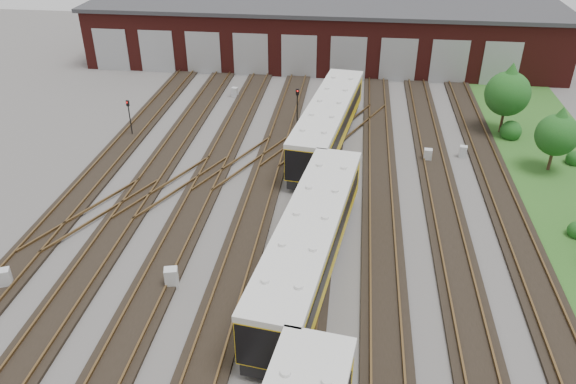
# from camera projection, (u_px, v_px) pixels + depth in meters

# --- Properties ---
(ground) EXTENTS (120.00, 120.00, 0.00)m
(ground) POSITION_uv_depth(u_px,v_px,m) (268.00, 293.00, 29.07)
(ground) COLOR #4B4845
(ground) RESTS_ON ground
(track_network) EXTENTS (30.40, 70.00, 0.33)m
(track_network) POSITION_uv_depth(u_px,v_px,m) (266.00, 284.00, 29.53)
(track_network) COLOR black
(track_network) RESTS_ON ground
(maintenance_shed) EXTENTS (51.00, 12.50, 6.35)m
(maintenance_shed) POSITION_uv_depth(u_px,v_px,m) (323.00, 32.00, 61.66)
(maintenance_shed) COLOR #4A1512
(maintenance_shed) RESTS_ON ground
(metro_train) EXTENTS (5.01, 48.21, 3.30)m
(metro_train) POSITION_uv_depth(u_px,v_px,m) (310.00, 242.00, 29.54)
(metro_train) COLOR black
(metro_train) RESTS_ON ground
(signal_mast_0) EXTENTS (0.26, 0.24, 3.06)m
(signal_mast_0) POSITION_uv_depth(u_px,v_px,m) (129.00, 114.00, 44.88)
(signal_mast_0) COLOR black
(signal_mast_0) RESTS_ON ground
(signal_mast_1) EXTENTS (0.28, 0.26, 2.93)m
(signal_mast_1) POSITION_uv_depth(u_px,v_px,m) (300.00, 143.00, 40.28)
(signal_mast_1) COLOR black
(signal_mast_1) RESTS_ON ground
(signal_mast_2) EXTENTS (0.28, 0.27, 3.27)m
(signal_mast_2) POSITION_uv_depth(u_px,v_px,m) (297.00, 103.00, 46.59)
(signal_mast_2) COLOR black
(signal_mast_2) RESTS_ON ground
(signal_mast_3) EXTENTS (0.23, 0.21, 2.74)m
(signal_mast_3) POSITION_uv_depth(u_px,v_px,m) (323.00, 139.00, 41.18)
(signal_mast_3) COLOR black
(signal_mast_3) RESTS_ON ground
(relay_cabinet_0) EXTENTS (0.82, 0.76, 1.08)m
(relay_cabinet_0) POSITION_uv_depth(u_px,v_px,m) (4.00, 278.00, 29.27)
(relay_cabinet_0) COLOR #B7BBBD
(relay_cabinet_0) RESTS_ON ground
(relay_cabinet_1) EXTENTS (0.62, 0.55, 0.91)m
(relay_cabinet_1) POSITION_uv_depth(u_px,v_px,m) (235.00, 92.00, 53.34)
(relay_cabinet_1) COLOR #B7BBBD
(relay_cabinet_1) RESTS_ON ground
(relay_cabinet_2) EXTENTS (0.79, 0.71, 1.13)m
(relay_cabinet_2) POSITION_uv_depth(u_px,v_px,m) (171.00, 278.00, 29.28)
(relay_cabinet_2) COLOR #B7BBBD
(relay_cabinet_2) RESTS_ON ground
(relay_cabinet_3) EXTENTS (0.63, 0.55, 0.98)m
(relay_cabinet_3) POSITION_uv_depth(u_px,v_px,m) (428.00, 155.00, 41.72)
(relay_cabinet_3) COLOR #B7BBBD
(relay_cabinet_3) RESTS_ON ground
(relay_cabinet_4) EXTENTS (0.61, 0.53, 0.90)m
(relay_cabinet_4) POSITION_uv_depth(u_px,v_px,m) (463.00, 152.00, 42.33)
(relay_cabinet_4) COLOR #B7BBBD
(relay_cabinet_4) RESTS_ON ground
(tree_0) EXTENTS (3.57, 3.57, 5.91)m
(tree_0) POSITION_uv_depth(u_px,v_px,m) (509.00, 88.00, 44.56)
(tree_0) COLOR #382619
(tree_0) RESTS_ON ground
(tree_1) EXTENTS (2.96, 2.96, 4.91)m
(tree_1) POSITION_uv_depth(u_px,v_px,m) (558.00, 130.00, 39.14)
(tree_1) COLOR #382619
(tree_1) RESTS_ON ground
(bush_1) EXTENTS (1.70, 1.70, 1.70)m
(bush_1) POSITION_uv_depth(u_px,v_px,m) (511.00, 128.00, 45.10)
(bush_1) COLOR #124113
(bush_1) RESTS_ON ground
(bush_2) EXTENTS (1.20, 1.20, 1.20)m
(bush_2) POSITION_uv_depth(u_px,v_px,m) (575.00, 157.00, 41.27)
(bush_2) COLOR #124113
(bush_2) RESTS_ON ground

